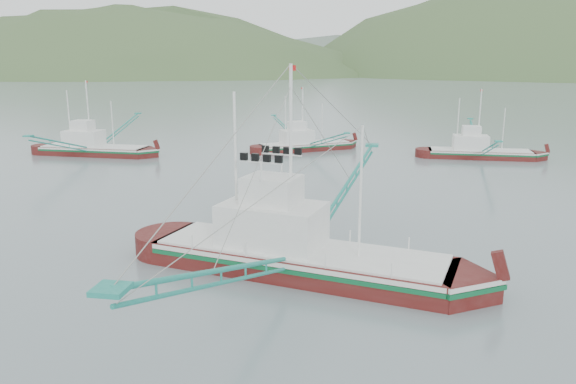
% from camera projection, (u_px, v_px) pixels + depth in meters
% --- Properties ---
extents(ground, '(1200.00, 1200.00, 0.00)m').
position_uv_depth(ground, '(271.00, 269.00, 32.67)').
color(ground, slate).
rests_on(ground, ground).
extents(main_boat, '(17.78, 30.65, 12.60)m').
position_uv_depth(main_boat, '(297.00, 233.00, 31.68)').
color(main_boat, '#460D0B').
rests_on(main_boat, ground).
extents(bg_boat_right, '(12.33, 22.25, 9.00)m').
position_uv_depth(bg_boat_right, '(479.00, 148.00, 68.34)').
color(bg_boat_right, '#460D0B').
rests_on(bg_boat_right, ground).
extents(bg_boat_far, '(15.50, 20.04, 8.94)m').
position_uv_depth(bg_boat_far, '(305.00, 136.00, 73.89)').
color(bg_boat_far, '#460D0B').
rests_on(bg_boat_far, ground).
extents(bg_boat_left, '(13.77, 24.70, 9.99)m').
position_uv_depth(bg_boat_left, '(93.00, 144.00, 70.51)').
color(bg_boat_left, '#460D0B').
rests_on(bg_boat_left, ground).
extents(headland_left, '(448.00, 308.00, 210.00)m').
position_uv_depth(headland_left, '(123.00, 74.00, 406.58)').
color(headland_left, '#3D582D').
rests_on(headland_left, ground).
extents(ridge_distant, '(960.00, 400.00, 240.00)m').
position_uv_depth(ridge_distant, '(407.00, 70.00, 565.09)').
color(ridge_distant, slate).
rests_on(ridge_distant, ground).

